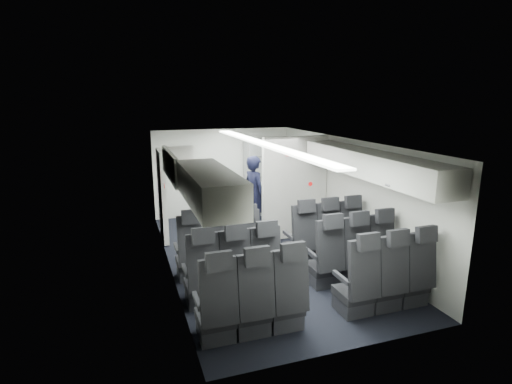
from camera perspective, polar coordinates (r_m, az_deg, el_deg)
cabin_shell at (r=7.21m, az=1.02°, el=-0.90°), size 3.41×6.01×2.16m
seat_row_front at (r=6.95m, az=2.48°, el=-7.70°), size 3.33×0.56×1.24m
seat_row_mid at (r=6.18m, az=5.53°, el=-10.52°), size 3.33×0.56×1.24m
seat_row_rear at (r=5.45m, az=9.50°, el=-14.06°), size 3.33×0.56×1.24m
overhead_bin_left_rear at (r=4.79m, az=-6.71°, el=0.74°), size 0.53×1.80×0.40m
overhead_bin_left_front_open at (r=6.49m, az=-10.29°, el=2.84°), size 0.64×1.70×0.72m
overhead_bin_right_rear at (r=6.01m, az=20.42°, el=2.56°), size 0.53×1.80×0.40m
overhead_bin_right_front at (r=7.43m, az=11.97°, el=5.03°), size 0.53×1.70×0.40m
bulkhead_partition at (r=8.30m, az=5.54°, el=0.61°), size 1.40×0.15×2.13m
galley_unit at (r=10.05m, az=0.91°, el=2.19°), size 0.85×0.52×1.90m
boarding_door at (r=8.39m, az=-13.24°, el=-0.40°), size 0.12×1.27×1.86m
flight_attendant at (r=8.60m, az=-0.21°, el=-0.40°), size 0.57×0.71×1.70m
carry_on_bag at (r=6.36m, az=-10.02°, el=3.17°), size 0.48×0.39×0.25m
papers at (r=8.57m, az=1.10°, el=1.12°), size 0.20×0.05×0.14m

